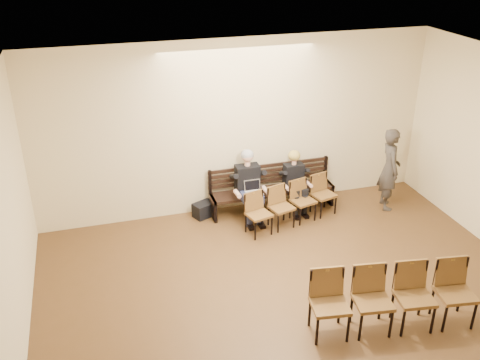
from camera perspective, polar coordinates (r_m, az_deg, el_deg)
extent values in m
cube|color=beige|center=(10.56, -0.27, 5.66)|extent=(8.00, 0.02, 3.50)
cube|color=white|center=(5.63, 14.18, 5.48)|extent=(8.00, 10.00, 0.02)
cube|color=black|center=(11.06, 3.44, -2.06)|extent=(2.60, 0.90, 0.45)
cube|color=silver|center=(10.48, 1.54, -1.59)|extent=(0.35, 0.29, 0.24)
cylinder|color=silver|center=(10.81, 6.69, -0.92)|extent=(0.08, 0.08, 0.22)
cube|color=black|center=(10.83, -3.89, -3.18)|extent=(0.48, 0.42, 0.30)
imported|color=#36312C|center=(11.23, 15.75, 1.75)|extent=(0.64, 0.82, 1.99)
cube|color=brown|center=(10.50, 5.61, -2.61)|extent=(2.04, 0.94, 0.82)
cube|color=brown|center=(8.16, 16.07, -12.20)|extent=(2.46, 0.89, 0.99)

